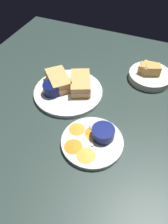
{
  "coord_description": "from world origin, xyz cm",
  "views": [
    {
      "loc": [
        60.98,
        26.2,
        62.49
      ],
      "look_at": [
        10.6,
        5.0,
        3.0
      ],
      "focal_mm": 36.02,
      "sensor_mm": 36.0,
      "label": 1
    }
  ],
  "objects": [
    {
      "name": "sandwich_half_near",
      "position": [
        -2.53,
        -2.08,
        4.0
      ],
      "size": [
        14.98,
        12.29,
        4.8
      ],
      "color": "tan",
      "rests_on": "plate_sandwich_main"
    },
    {
      "name": "plate_chips_companion",
      "position": [
        20.17,
        11.97,
        0.8
      ],
      "size": [
        20.73,
        20.73,
        1.6
      ],
      "primitive_type": "cylinder",
      "color": "silver",
      "rests_on": "ground_plane"
    },
    {
      "name": "sandwich_half_far",
      "position": [
        -0.56,
        -11.01,
        4.0
      ],
      "size": [
        14.6,
        14.53,
        4.8
      ],
      "color": "tan",
      "rests_on": "plate_sandwich_main"
    },
    {
      "name": "plantain_chip_scatter",
      "position": [
        20.71,
        9.76,
        1.9
      ],
      "size": [
        16.82,
        13.89,
        0.6
      ],
      "color": "orange",
      "rests_on": "plate_chips_companion"
    },
    {
      "name": "ramekin_dark_sauce",
      "position": [
        4.47,
        -11.19,
        3.89
      ],
      "size": [
        7.21,
        7.21,
        4.27
      ],
      "color": "#0C144C",
      "rests_on": "plate_sandwich_main"
    },
    {
      "name": "ground_plane",
      "position": [
        0.0,
        0.0,
        -1.5
      ],
      "size": [
        110.0,
        110.0,
        3.0
      ],
      "primitive_type": "cube",
      "color": "#283833"
    },
    {
      "name": "spoon_by_dark_ramekin",
      "position": [
        2.56,
        -5.86,
        1.96
      ],
      "size": [
        4.74,
        9.78,
        0.8
      ],
      "color": "silver",
      "rests_on": "plate_sandwich_main"
    },
    {
      "name": "plate_sandwich_main",
      "position": [
        1.03,
        -5.97,
        0.8
      ],
      "size": [
        27.78,
        27.78,
        1.6
      ],
      "primitive_type": "cylinder",
      "color": "silver",
      "rests_on": "ground_plane"
    },
    {
      "name": "spoon_by_gravy_ramekin",
      "position": [
        15.92,
        10.35,
        1.96
      ],
      "size": [
        9.74,
        4.91,
        0.8
      ],
      "color": "silver",
      "rests_on": "plate_chips_companion"
    },
    {
      "name": "ramekin_light_gravy",
      "position": [
        17.06,
        14.56,
        3.53
      ],
      "size": [
        7.67,
        7.67,
        3.58
      ],
      "color": "navy",
      "rests_on": "plate_chips_companion"
    },
    {
      "name": "bread_basket_rear",
      "position": [
        -21.22,
        22.32,
        2.31
      ],
      "size": [
        18.28,
        18.28,
        7.09
      ],
      "color": "silver",
      "rests_on": "ground_plane"
    }
  ]
}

